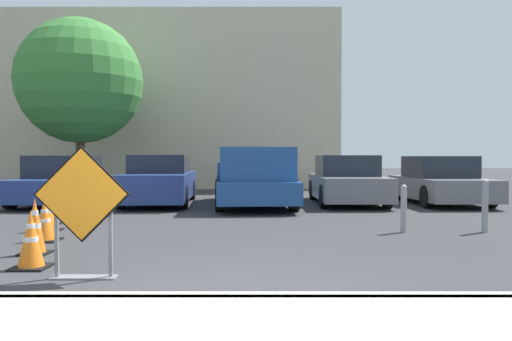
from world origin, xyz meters
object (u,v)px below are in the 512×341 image
object	(u,v)px
traffic_cone_fourth	(47,212)
pickup_truck	(255,180)
traffic_cone_third	(45,221)
parked_car_nearest	(64,182)
traffic_cone_fifth	(51,209)
traffic_cone_nearest	(32,240)
parked_car_second	(161,181)
traffic_cone_second	(36,227)
road_closed_sign	(83,206)
bollard_nearest	(404,207)
parked_car_fourth	(440,182)
parked_car_third	(347,181)
bollard_second	(486,204)

from	to	relation	value
traffic_cone_fourth	pickup_truck	size ratio (longest dim) A/B	0.14
traffic_cone_third	parked_car_nearest	world-z (taller)	parked_car_nearest
traffic_cone_third	traffic_cone_fifth	size ratio (longest dim) A/B	1.02
traffic_cone_nearest	parked_car_second	size ratio (longest dim) A/B	0.15
parked_car_second	traffic_cone_second	bearing A→B (deg)	84.62
road_closed_sign	traffic_cone_nearest	distance (m)	1.10
road_closed_sign	bollard_nearest	world-z (taller)	road_closed_sign
parked_car_nearest	pickup_truck	size ratio (longest dim) A/B	0.79
parked_car_fourth	traffic_cone_second	bearing A→B (deg)	41.01
traffic_cone_nearest	bollard_nearest	bearing A→B (deg)	28.27
road_closed_sign	parked_car_nearest	world-z (taller)	road_closed_sign
road_closed_sign	pickup_truck	world-z (taller)	pickup_truck
parked_car_second	parked_car_third	xyz separation A→B (m)	(5.53, 0.05, -0.01)
road_closed_sign	parked_car_second	bearing A→B (deg)	95.53
traffic_cone_second	bollard_second	world-z (taller)	bollard_second
traffic_cone_third	parked_car_second	bearing A→B (deg)	84.50
traffic_cone_third	traffic_cone_nearest	bearing A→B (deg)	-71.20
pickup_truck	parked_car_fourth	world-z (taller)	pickup_truck
road_closed_sign	traffic_cone_nearest	bearing A→B (deg)	146.56
parked_car_fourth	bollard_second	world-z (taller)	parked_car_fourth
traffic_cone_nearest	pickup_truck	xyz separation A→B (m)	(2.74, 7.67, 0.39)
road_closed_sign	traffic_cone_third	xyz separation A→B (m)	(-1.51, 2.56, -0.50)
traffic_cone_nearest	parked_car_second	world-z (taller)	parked_car_second
traffic_cone_nearest	bollard_nearest	size ratio (longest dim) A/B	0.82
parked_car_second	parked_car_third	size ratio (longest dim) A/B	1.09
traffic_cone_third	parked_car_fourth	bearing A→B (deg)	36.61
parked_car_fourth	traffic_cone_nearest	bearing A→B (deg)	45.32
parked_car_second	bollard_nearest	world-z (taller)	parked_car_second
traffic_cone_fourth	bollard_second	world-z (taller)	bollard_second
traffic_cone_second	parked_car_nearest	distance (m)	7.80
traffic_cone_fifth	pickup_truck	bearing A→B (deg)	41.28
traffic_cone_third	parked_car_fourth	distance (m)	11.13
parked_car_third	parked_car_nearest	bearing A→B (deg)	2.64
traffic_cone_third	parked_car_nearest	size ratio (longest dim) A/B	0.16
pickup_truck	road_closed_sign	bearing A→B (deg)	73.19
parked_car_second	pickup_truck	xyz separation A→B (m)	(2.79, -0.89, 0.07)
traffic_cone_second	traffic_cone_third	distance (m)	1.16
traffic_cone_second	bollard_second	size ratio (longest dim) A/B	0.83
traffic_cone_third	parked_car_nearest	bearing A→B (deg)	108.75
traffic_cone_fifth	parked_car_second	world-z (taller)	parked_car_second
parked_car_nearest	parked_car_second	size ratio (longest dim) A/B	0.89
traffic_cone_fourth	bollard_second	size ratio (longest dim) A/B	0.76
traffic_cone_fourth	parked_car_third	world-z (taller)	parked_car_third
traffic_cone_nearest	parked_car_fourth	world-z (taller)	parked_car_fourth
road_closed_sign	traffic_cone_fourth	size ratio (longest dim) A/B	2.02
traffic_cone_fifth	parked_car_third	distance (m)	8.30
traffic_cone_fourth	parked_car_third	distance (m)	8.61
parked_car_second	road_closed_sign	bearing A→B (deg)	92.34
parked_car_fourth	bollard_nearest	size ratio (longest dim) A/B	4.85
parked_car_nearest	bollard_nearest	size ratio (longest dim) A/B	4.79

